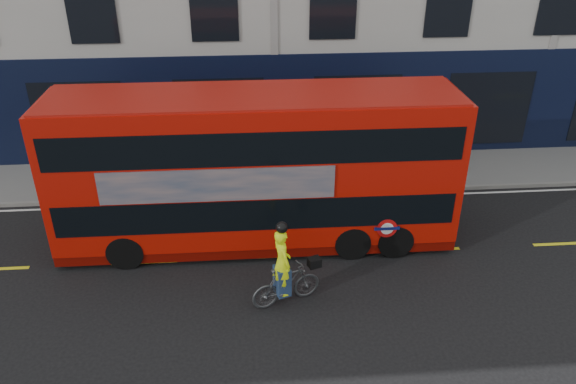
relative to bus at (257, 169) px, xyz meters
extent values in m
plane|color=black|center=(0.80, -2.45, -2.27)|extent=(120.00, 120.00, 0.00)
cube|color=slate|center=(0.80, 4.05, -2.21)|extent=(60.00, 3.00, 0.12)
cube|color=slate|center=(0.80, 2.55, -2.21)|extent=(60.00, 0.12, 0.13)
cube|color=black|center=(0.80, 5.53, -0.27)|extent=(50.00, 0.08, 4.00)
cube|color=silver|center=(0.80, 2.25, -2.27)|extent=(58.00, 0.10, 0.01)
cube|color=#BA1107|center=(-0.04, 0.00, 0.14)|extent=(10.95, 2.52, 3.93)
cube|color=#5D0803|center=(-0.04, 0.00, -1.98)|extent=(10.95, 2.47, 0.30)
cube|color=black|center=(-0.04, 0.00, -0.73)|extent=(10.51, 2.56, 0.89)
cube|color=black|center=(-0.04, 0.00, 1.16)|extent=(10.51, 2.56, 0.89)
cube|color=#9A120B|center=(-0.04, 0.00, 2.12)|extent=(10.73, 2.42, 0.08)
cube|color=black|center=(5.45, -0.02, -0.73)|extent=(0.05, 2.24, 0.89)
cube|color=black|center=(5.45, -0.02, 1.16)|extent=(0.05, 2.24, 0.89)
cube|color=black|center=(-5.53, 0.02, -0.73)|extent=(0.05, 2.24, 0.89)
cube|color=gray|center=(-1.04, -1.27, 0.21)|extent=(5.97, 0.06, 0.89)
cylinder|color=red|center=(3.43, -1.28, -1.28)|extent=(0.56, 0.02, 0.56)
cylinder|color=white|center=(3.43, -1.29, -1.28)|extent=(0.36, 0.02, 0.36)
cube|color=#0C1459|center=(3.43, -1.29, -1.28)|extent=(0.70, 0.02, 0.09)
cylinder|color=black|center=(3.74, -0.01, -1.78)|extent=(1.00, 2.54, 0.99)
cylinder|color=black|center=(2.54, -0.01, -1.78)|extent=(1.00, 2.54, 0.99)
cylinder|color=black|center=(-3.62, 0.01, -1.78)|extent=(1.00, 2.54, 0.99)
imported|color=#46494B|center=(0.58, -2.93, -1.73)|extent=(1.86, 1.08, 1.08)
imported|color=#C8E00F|center=(0.47, -2.97, -1.02)|extent=(0.61, 0.74, 1.75)
cube|color=black|center=(1.29, -2.68, -1.28)|extent=(0.37, 0.33, 0.24)
cube|color=navy|center=(0.47, -2.97, -1.57)|extent=(0.44, 0.50, 0.76)
sphere|color=black|center=(0.47, -2.97, -0.06)|extent=(0.28, 0.28, 0.28)
camera|label=1|loc=(-0.23, -13.89, 6.79)|focal=35.00mm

